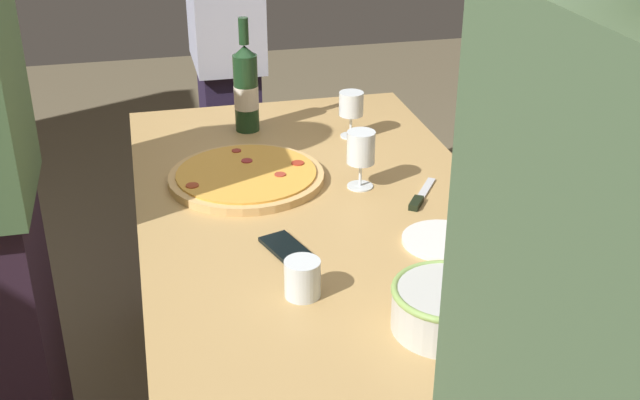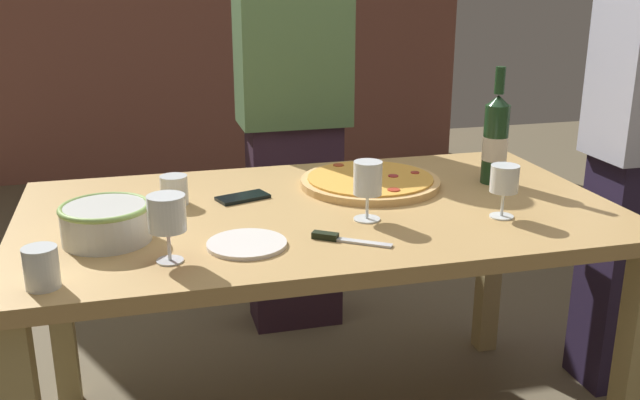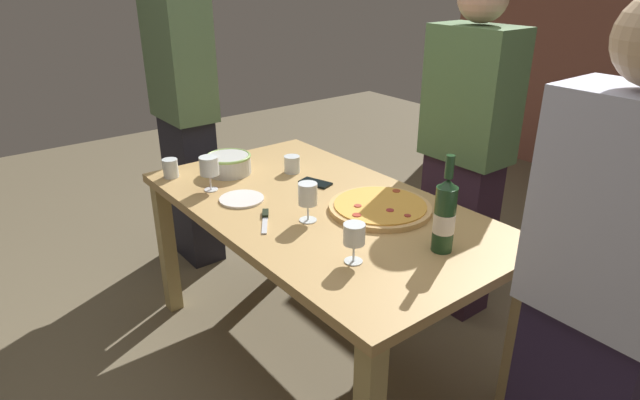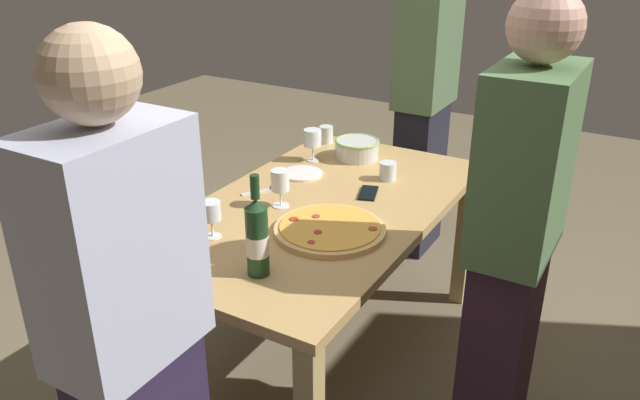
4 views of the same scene
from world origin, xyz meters
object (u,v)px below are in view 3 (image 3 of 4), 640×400
at_px(cup_amber, 292,164).
at_px(cell_phone, 315,183).
at_px(wine_glass_near_pizza, 209,167).
at_px(wine_bottle, 445,215).
at_px(serving_bowl, 229,163).
at_px(person_guest_left, 599,304).
at_px(wine_glass_far_left, 308,195).
at_px(side_plate, 242,199).
at_px(dining_table, 320,225).
at_px(person_host, 184,112).
at_px(person_guest_right, 465,153).
at_px(pizza, 380,207).
at_px(pizza_knife, 265,218).
at_px(cup_ceramic, 171,168).
at_px(wine_glass_by_bottle, 354,235).

distance_m(cup_amber, cell_phone, 0.19).
bearing_deg(wine_glass_near_pizza, wine_bottle, 21.11).
height_order(serving_bowl, person_guest_left, person_guest_left).
bearing_deg(wine_glass_far_left, person_guest_left, 12.00).
xyz_separation_m(wine_glass_far_left, cell_phone, (-0.28, 0.25, -0.10)).
distance_m(wine_bottle, cell_phone, 0.77).
height_order(wine_bottle, cup_amber, wine_bottle).
bearing_deg(side_plate, person_guest_left, 13.36).
height_order(dining_table, cell_phone, cell_phone).
relative_size(person_host, person_guest_right, 1.07).
relative_size(cup_amber, person_guest_left, 0.05).
distance_m(pizza, person_host, 1.41).
distance_m(wine_glass_near_pizza, person_guest_left, 1.58).
bearing_deg(pizza_knife, person_host, 169.20).
bearing_deg(person_guest_right, dining_table, -0.00).
bearing_deg(serving_bowl, wine_bottle, 10.77).
height_order(wine_bottle, person_guest_left, person_guest_left).
bearing_deg(person_guest_right, cell_phone, -16.27).
bearing_deg(cup_amber, cup_ceramic, -121.53).
distance_m(wine_bottle, person_guest_right, 0.84).
bearing_deg(dining_table, cup_ceramic, -152.24).
distance_m(cup_amber, pizza_knife, 0.53).
height_order(wine_glass_far_left, person_guest_right, person_guest_right).
xyz_separation_m(dining_table, pizza_knife, (-0.02, -0.26, 0.10)).
height_order(serving_bowl, side_plate, serving_bowl).
relative_size(wine_bottle, person_host, 0.20).
xyz_separation_m(dining_table, cell_phone, (-0.19, 0.12, 0.10)).
height_order(cup_amber, side_plate, cup_amber).
distance_m(wine_glass_near_pizza, person_guest_right, 1.20).
bearing_deg(person_host, wine_glass_by_bottle, -7.37).
relative_size(wine_glass_far_left, side_plate, 0.82).
distance_m(pizza, wine_bottle, 0.39).
distance_m(pizza, serving_bowl, 0.80).
relative_size(dining_table, pizza_knife, 9.13).
bearing_deg(wine_glass_by_bottle, pizza, 124.42).
xyz_separation_m(cell_phone, person_host, (-1.01, -0.16, 0.15)).
bearing_deg(pizza_knife, serving_bowl, 165.25).
distance_m(wine_glass_far_left, cup_amber, 0.54).
bearing_deg(person_host, cup_ceramic, -33.32).
distance_m(cup_amber, side_plate, 0.39).
relative_size(serving_bowl, cup_amber, 2.66).
distance_m(wine_glass_near_pizza, person_host, 0.82).
bearing_deg(person_guest_left, person_guest_right, -39.73).
relative_size(wine_glass_near_pizza, cup_ceramic, 1.76).
bearing_deg(person_guest_left, side_plate, 8.90).
distance_m(serving_bowl, person_guest_right, 1.13).
xyz_separation_m(pizza, person_host, (-1.39, -0.19, 0.14)).
bearing_deg(person_host, wine_glass_near_pizza, -19.39).
distance_m(pizza_knife, person_guest_left, 1.18).
bearing_deg(person_host, pizza_knife, -12.38).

